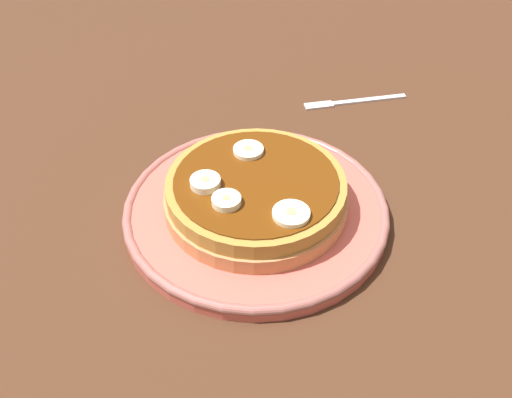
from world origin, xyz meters
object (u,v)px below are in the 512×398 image
banana_slice_1 (245,151)px  banana_slice_3 (291,214)px  banana_slice_2 (226,201)px  pancake_stack (257,193)px  banana_slice_0 (205,182)px  fork (349,101)px  plate (256,210)px

banana_slice_1 → banana_slice_3: bearing=-75.5°
banana_slice_1 → banana_slice_2: 7.59cm
pancake_stack → banana_slice_2: banana_slice_2 is taller
banana_slice_0 → banana_slice_2: 3.24cm
pancake_stack → banana_slice_0: size_ratio=6.31×
fork → banana_slice_1: bearing=-137.9°
banana_slice_3 → fork: 27.04cm
banana_slice_0 → plate: bearing=-1.1°
pancake_stack → banana_slice_1: (-0.47, 4.24, 1.86)cm
banana_slice_2 → banana_slice_3: size_ratio=0.80×
banana_slice_1 → banana_slice_2: bearing=-111.8°
pancake_stack → banana_slice_3: banana_slice_3 is taller
banana_slice_0 → banana_slice_3: size_ratio=0.85×
banana_slice_1 → banana_slice_2: banana_slice_2 is taller
pancake_stack → banana_slice_3: 6.01cm
banana_slice_0 → banana_slice_1: (4.38, 4.21, -0.15)cm
pancake_stack → banana_slice_2: (-3.29, -2.80, 1.96)cm
plate → banana_slice_1: (-0.32, 4.30, 3.96)cm
plate → banana_slice_3: (2.15, -5.29, 3.96)cm
banana_slice_0 → banana_slice_1: bearing=43.9°
banana_slice_2 → banana_slice_3: (5.29, -2.54, -0.10)cm
banana_slice_3 → fork: bearing=61.3°
banana_slice_2 → fork: bearing=49.1°
banana_slice_0 → banana_slice_3: bearing=-38.1°
banana_slice_0 → fork: 27.06cm
plate → pancake_stack: bearing=21.8°
pancake_stack → banana_slice_1: size_ratio=5.94×
plate → banana_slice_1: banana_slice_1 is taller
plate → banana_slice_0: banana_slice_0 is taller
plate → banana_slice_3: 6.95cm
pancake_stack → banana_slice_0: (-4.85, 0.03, 2.00)cm
banana_slice_3 → fork: (12.78, 23.39, -4.57)cm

